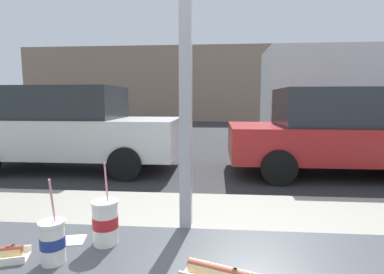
{
  "coord_description": "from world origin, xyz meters",
  "views": [
    {
      "loc": [
        0.13,
        -1.21,
        1.51
      ],
      "look_at": [
        -0.22,
        3.06,
        0.98
      ],
      "focal_mm": 27.94,
      "sensor_mm": 36.0,
      "label": 1
    }
  ],
  "objects_px": {
    "parked_car_white": "(71,128)",
    "box_truck": "(358,94)",
    "parked_car_red": "(337,132)",
    "soda_cup_left": "(53,241)",
    "soda_cup_right": "(105,222)"
  },
  "relations": [
    {
      "from": "soda_cup_left",
      "to": "parked_car_red",
      "type": "bearing_deg",
      "value": 60.47
    },
    {
      "from": "box_truck",
      "to": "soda_cup_right",
      "type": "bearing_deg",
      "value": -118.59
    },
    {
      "from": "parked_car_white",
      "to": "soda_cup_left",
      "type": "bearing_deg",
      "value": -63.77
    },
    {
      "from": "soda_cup_left",
      "to": "box_truck",
      "type": "relative_size",
      "value": 0.05
    },
    {
      "from": "parked_car_white",
      "to": "parked_car_red",
      "type": "height_order",
      "value": "parked_car_white"
    },
    {
      "from": "parked_car_white",
      "to": "parked_car_red",
      "type": "xyz_separation_m",
      "value": [
        5.61,
        0.0,
        -0.03
      ]
    },
    {
      "from": "parked_car_white",
      "to": "box_truck",
      "type": "xyz_separation_m",
      "value": [
        7.89,
        4.31,
        0.81
      ]
    },
    {
      "from": "parked_car_white",
      "to": "parked_car_red",
      "type": "relative_size",
      "value": 1.05
    },
    {
      "from": "soda_cup_left",
      "to": "parked_car_red",
      "type": "distance_m",
      "value": 6.09
    },
    {
      "from": "soda_cup_left",
      "to": "box_truck",
      "type": "bearing_deg",
      "value": 61.19
    },
    {
      "from": "soda_cup_left",
      "to": "parked_car_white",
      "type": "xyz_separation_m",
      "value": [
        -2.61,
        5.29,
        -0.12
      ]
    },
    {
      "from": "parked_car_white",
      "to": "box_truck",
      "type": "bearing_deg",
      "value": 28.63
    },
    {
      "from": "soda_cup_left",
      "to": "parked_car_red",
      "type": "height_order",
      "value": "parked_car_red"
    },
    {
      "from": "soda_cup_left",
      "to": "parked_car_white",
      "type": "distance_m",
      "value": 5.9
    },
    {
      "from": "parked_car_red",
      "to": "box_truck",
      "type": "height_order",
      "value": "box_truck"
    }
  ]
}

